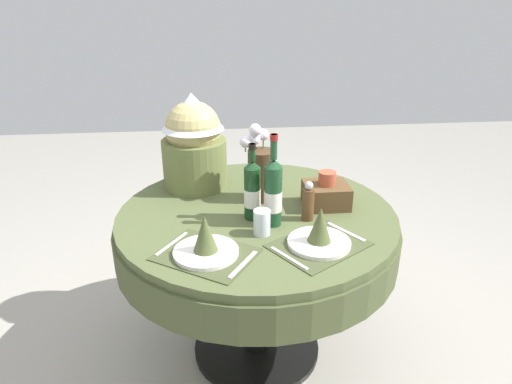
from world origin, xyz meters
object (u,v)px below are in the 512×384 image
object	(u,v)px
place_setting_left	(206,244)
gift_tub_back_left	(194,139)
place_setting_right	(320,234)
flower_vase	(260,169)
tumbler_near_left	(262,222)
woven_basket_side_right	(326,193)
wine_bottle_left	(252,190)
dining_table	(257,238)
pepper_mill	(308,202)
wine_bottle_right	(273,192)

from	to	relation	value
place_setting_left	gift_tub_back_left	xyz separation A→B (m)	(-0.05, 0.66, 0.20)
place_setting_right	gift_tub_back_left	size ratio (longest dim) A/B	0.93
flower_vase	tumbler_near_left	distance (m)	0.35
place_setting_left	tumbler_near_left	xyz separation A→B (m)	(0.22, 0.14, 0.00)
tumbler_near_left	woven_basket_side_right	xyz separation A→B (m)	(0.31, 0.23, 0.01)
place_setting_left	place_setting_right	bearing A→B (deg)	3.42
place_setting_right	flower_vase	world-z (taller)	flower_vase
wine_bottle_left	woven_basket_side_right	world-z (taller)	wine_bottle_left
flower_vase	dining_table	bearing A→B (deg)	-102.52
pepper_mill	wine_bottle_left	bearing A→B (deg)	170.73
gift_tub_back_left	tumbler_near_left	bearing A→B (deg)	-62.79
place_setting_right	wine_bottle_right	distance (m)	0.26
place_setting_right	pepper_mill	world-z (taller)	pepper_mill
place_setting_left	pepper_mill	distance (m)	0.49
place_setting_left	woven_basket_side_right	world-z (taller)	woven_basket_side_right
wine_bottle_left	gift_tub_back_left	size ratio (longest dim) A/B	0.72
wine_bottle_left	wine_bottle_right	xyz separation A→B (m)	(0.08, -0.06, 0.02)
pepper_mill	tumbler_near_left	bearing A→B (deg)	-152.73
place_setting_left	pepper_mill	world-z (taller)	pepper_mill
wine_bottle_left	pepper_mill	distance (m)	0.24
dining_table	pepper_mill	distance (m)	0.31
flower_vase	woven_basket_side_right	world-z (taller)	flower_vase
flower_vase	wine_bottle_left	world-z (taller)	flower_vase
wine_bottle_left	woven_basket_side_right	distance (m)	0.36
pepper_mill	dining_table	bearing A→B (deg)	155.29
dining_table	gift_tub_back_left	world-z (taller)	gift_tub_back_left
gift_tub_back_left	place_setting_right	bearing A→B (deg)	-53.11
tumbler_near_left	gift_tub_back_left	bearing A→B (deg)	117.21
dining_table	pepper_mill	world-z (taller)	pepper_mill
dining_table	tumbler_near_left	distance (m)	0.27
pepper_mill	flower_vase	bearing A→B (deg)	127.61
place_setting_left	place_setting_right	xyz separation A→B (m)	(0.43, 0.03, 0.00)
wine_bottle_right	gift_tub_back_left	world-z (taller)	gift_tub_back_left
pepper_mill	woven_basket_side_right	world-z (taller)	pepper_mill
tumbler_near_left	woven_basket_side_right	distance (m)	0.39
place_setting_left	flower_vase	size ratio (longest dim) A/B	1.19
dining_table	place_setting_right	xyz separation A→B (m)	(0.21, -0.31, 0.18)
wine_bottle_right	flower_vase	bearing A→B (deg)	95.38
woven_basket_side_right	place_setting_right	bearing A→B (deg)	-107.53
dining_table	place_setting_left	distance (m)	0.44
wine_bottle_left	flower_vase	bearing A→B (deg)	74.23
gift_tub_back_left	woven_basket_side_right	bearing A→B (deg)	-26.36
woven_basket_side_right	wine_bottle_right	bearing A→B (deg)	-149.45
dining_table	place_setting_left	world-z (taller)	place_setting_left
wine_bottle_left	tumbler_near_left	size ratio (longest dim) A/B	3.20
flower_vase	place_setting_left	bearing A→B (deg)	-118.01
wine_bottle_right	tumbler_near_left	distance (m)	0.13
place_setting_right	tumbler_near_left	size ratio (longest dim) A/B	4.15
wine_bottle_right	place_setting_left	bearing A→B (deg)	-141.89
dining_table	tumbler_near_left	world-z (taller)	tumbler_near_left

